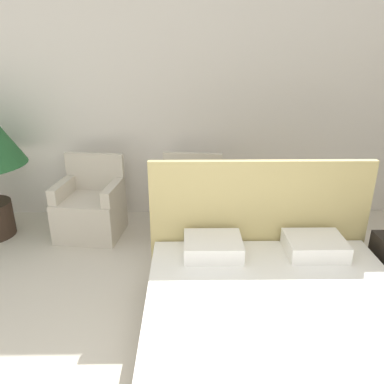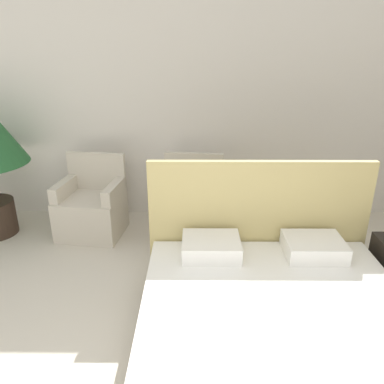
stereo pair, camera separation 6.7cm
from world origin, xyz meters
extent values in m
cube|color=silver|center=(0.00, 3.61, 1.45)|extent=(10.00, 0.06, 2.90)
cube|color=brown|center=(0.72, 1.04, 0.11)|extent=(1.87, 1.96, 0.23)
cube|color=white|center=(0.72, 1.04, 0.33)|extent=(1.83, 1.92, 0.20)
cube|color=tan|center=(0.72, 2.06, 0.58)|extent=(1.90, 0.06, 1.15)
cube|color=white|center=(0.30, 1.79, 0.50)|extent=(0.47, 0.38, 0.14)
cube|color=white|center=(1.14, 1.79, 0.50)|extent=(0.47, 0.38, 0.14)
cube|color=beige|center=(-1.01, 2.95, 0.23)|extent=(0.75, 0.68, 0.46)
cube|color=beige|center=(-0.97, 3.22, 0.67)|extent=(0.68, 0.15, 0.44)
cube|color=beige|center=(-1.29, 2.99, 0.54)|extent=(0.17, 0.54, 0.17)
cube|color=beige|center=(-0.72, 2.91, 0.54)|extent=(0.17, 0.54, 0.17)
cube|color=beige|center=(0.12, 2.95, 0.23)|extent=(0.75, 0.68, 0.46)
cube|color=beige|center=(0.16, 3.22, 0.67)|extent=(0.68, 0.15, 0.44)
cube|color=beige|center=(-0.17, 2.99, 0.54)|extent=(0.17, 0.54, 0.17)
cube|color=beige|center=(0.41, 2.92, 0.54)|extent=(0.17, 0.54, 0.17)
camera|label=1|loc=(0.09, -0.89, 2.04)|focal=35.00mm
camera|label=2|loc=(0.16, -0.89, 2.04)|focal=35.00mm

